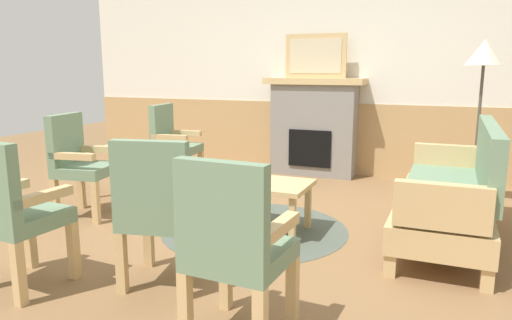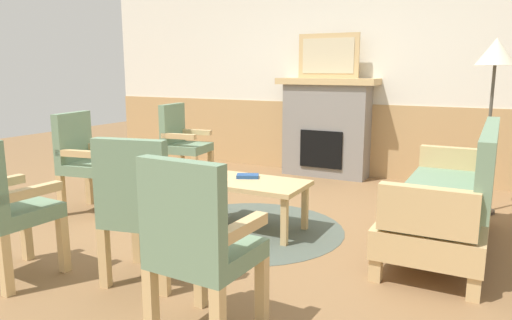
# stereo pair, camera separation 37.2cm
# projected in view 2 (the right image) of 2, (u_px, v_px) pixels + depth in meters

# --- Properties ---
(ground_plane) EXTENTS (14.00, 14.00, 0.00)m
(ground_plane) POSITION_uv_depth(u_px,v_px,m) (238.00, 226.00, 4.27)
(ground_plane) COLOR olive
(wall_back) EXTENTS (7.20, 0.14, 2.70)m
(wall_back) POSITION_uv_depth(u_px,v_px,m) (334.00, 75.00, 6.29)
(wall_back) COLOR silver
(wall_back) RESTS_ON ground_plane
(fireplace) EXTENTS (1.30, 0.44, 1.28)m
(fireplace) POSITION_uv_depth(u_px,v_px,m) (326.00, 127.00, 6.19)
(fireplace) COLOR gray
(fireplace) RESTS_ON ground_plane
(framed_picture) EXTENTS (0.80, 0.04, 0.56)m
(framed_picture) POSITION_uv_depth(u_px,v_px,m) (328.00, 56.00, 6.02)
(framed_picture) COLOR tan
(framed_picture) RESTS_ON fireplace
(couch) EXTENTS (0.70, 1.80, 0.98)m
(couch) POSITION_uv_depth(u_px,v_px,m) (449.00, 200.00, 3.68)
(couch) COLOR tan
(couch) RESTS_ON ground_plane
(coffee_table) EXTENTS (0.96, 0.56, 0.44)m
(coffee_table) POSITION_uv_depth(u_px,v_px,m) (251.00, 187.00, 4.12)
(coffee_table) COLOR tan
(coffee_table) RESTS_ON ground_plane
(round_rug) EXTENTS (1.64, 1.64, 0.01)m
(round_rug) POSITION_uv_depth(u_px,v_px,m) (251.00, 229.00, 4.19)
(round_rug) COLOR #4C564C
(round_rug) RESTS_ON ground_plane
(book_on_table) EXTENTS (0.23, 0.19, 0.03)m
(book_on_table) POSITION_uv_depth(u_px,v_px,m) (248.00, 176.00, 4.23)
(book_on_table) COLOR navy
(book_on_table) RESTS_ON coffee_table
(armchair_near_fireplace) EXTENTS (0.53, 0.53, 0.98)m
(armchair_near_fireplace) POSITION_uv_depth(u_px,v_px,m) (182.00, 140.00, 5.78)
(armchair_near_fireplace) COLOR tan
(armchair_near_fireplace) RESTS_ON ground_plane
(armchair_by_window_left) EXTENTS (0.55, 0.55, 0.98)m
(armchair_by_window_left) POSITION_uv_depth(u_px,v_px,m) (85.00, 158.00, 4.65)
(armchair_by_window_left) COLOR tan
(armchair_by_window_left) RESTS_ON ground_plane
(armchair_front_left) EXTENTS (0.57, 0.57, 0.98)m
(armchair_front_left) POSITION_uv_depth(u_px,v_px,m) (142.00, 204.00, 3.06)
(armchair_front_left) COLOR tan
(armchair_front_left) RESTS_ON ground_plane
(armchair_front_center) EXTENTS (0.50, 0.50, 0.98)m
(armchair_front_center) POSITION_uv_depth(u_px,v_px,m) (198.00, 241.00, 2.39)
(armchair_front_center) COLOR tan
(armchair_front_center) RESTS_ON ground_plane
(armchair_corner_left) EXTENTS (0.51, 0.51, 0.98)m
(armchair_corner_left) POSITION_uv_depth(u_px,v_px,m) (1.00, 202.00, 3.09)
(armchair_corner_left) COLOR tan
(armchair_corner_left) RESTS_ON ground_plane
(side_table) EXTENTS (0.44, 0.44, 0.55)m
(side_table) POSITION_uv_depth(u_px,v_px,m) (127.00, 155.00, 5.36)
(side_table) COLOR tan
(side_table) RESTS_ON ground_plane
(floor_lamp_by_couch) EXTENTS (0.36, 0.36, 1.68)m
(floor_lamp_by_couch) POSITION_uv_depth(u_px,v_px,m) (495.00, 63.00, 4.41)
(floor_lamp_by_couch) COLOR #332D28
(floor_lamp_by_couch) RESTS_ON ground_plane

